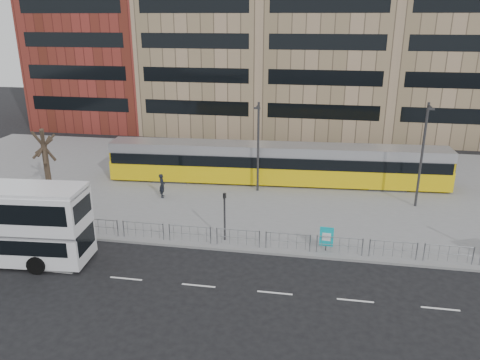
% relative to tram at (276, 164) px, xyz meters
% --- Properties ---
extents(ground, '(120.00, 120.00, 0.00)m').
position_rel_tram_xyz_m(ground, '(-0.41, -12.33, -1.79)').
color(ground, black).
rests_on(ground, ground).
extents(plaza, '(64.00, 24.00, 0.15)m').
position_rel_tram_xyz_m(plaza, '(-0.41, -0.33, -1.71)').
color(plaza, gray).
rests_on(plaza, ground).
extents(kerb, '(64.00, 0.25, 0.17)m').
position_rel_tram_xyz_m(kerb, '(-0.41, -12.28, -1.71)').
color(kerb, gray).
rests_on(kerb, ground).
extents(building_row, '(70.40, 18.40, 31.20)m').
position_rel_tram_xyz_m(building_row, '(1.14, 21.94, 11.13)').
color(building_row, maroon).
rests_on(building_row, ground).
extents(pedestrian_barrier, '(32.07, 0.07, 1.10)m').
position_rel_tram_xyz_m(pedestrian_barrier, '(1.59, -11.83, -0.80)').
color(pedestrian_barrier, '#909398').
rests_on(pedestrian_barrier, plaza).
extents(road_markings, '(62.00, 0.12, 0.01)m').
position_rel_tram_xyz_m(road_markings, '(0.59, -16.33, -1.78)').
color(road_markings, white).
rests_on(road_markings, ground).
extents(tram, '(27.79, 4.29, 3.26)m').
position_rel_tram_xyz_m(tram, '(0.00, 0.00, 0.00)').
color(tram, yellow).
rests_on(tram, plaza).
extents(ad_panel, '(0.81, 0.12, 1.51)m').
position_rel_tram_xyz_m(ad_panel, '(4.13, -11.54, -0.75)').
color(ad_panel, '#2D2D30').
rests_on(ad_panel, plaza).
extents(pedestrian, '(0.62, 0.78, 1.86)m').
position_rel_tram_xyz_m(pedestrian, '(-8.24, -4.86, -0.70)').
color(pedestrian, black).
rests_on(pedestrian, plaza).
extents(traffic_light_west, '(0.23, 0.25, 3.10)m').
position_rel_tram_xyz_m(traffic_light_west, '(-2.06, -11.17, 0.34)').
color(traffic_light_west, '#2D2D30').
rests_on(traffic_light_west, plaza).
extents(lamp_post_west, '(0.45, 1.04, 7.07)m').
position_rel_tram_xyz_m(lamp_post_west, '(-1.24, -2.25, 2.26)').
color(lamp_post_west, '#2D2D30').
rests_on(lamp_post_west, plaza).
extents(lamp_post_east, '(0.45, 1.04, 7.61)m').
position_rel_tram_xyz_m(lamp_post_east, '(10.60, -3.45, 2.54)').
color(lamp_post_east, '#2D2D30').
rests_on(lamp_post_east, plaza).
extents(bare_tree, '(4.65, 4.65, 7.50)m').
position_rel_tram_xyz_m(bare_tree, '(-17.20, -5.59, 3.74)').
color(bare_tree, '#32251B').
rests_on(bare_tree, plaza).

